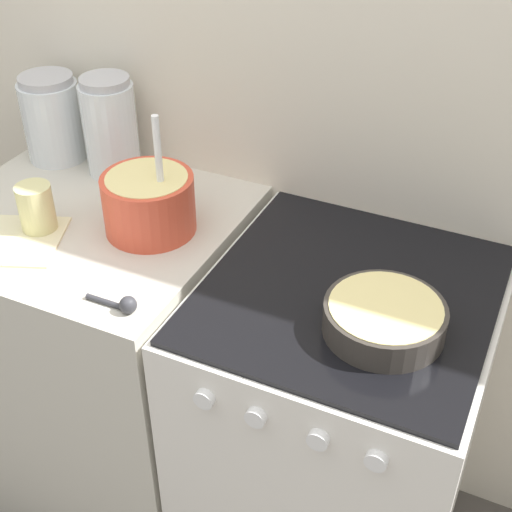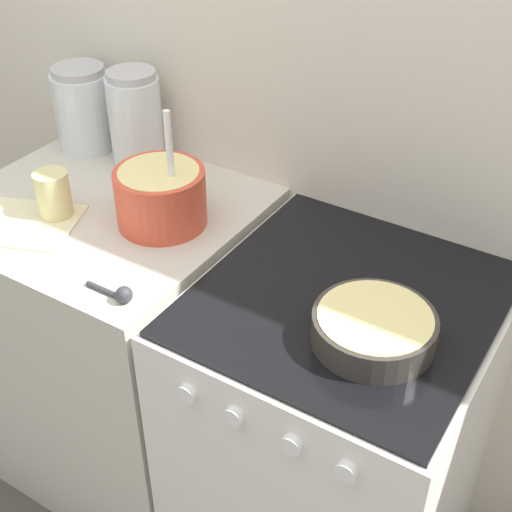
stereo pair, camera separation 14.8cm
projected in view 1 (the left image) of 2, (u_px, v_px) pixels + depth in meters
The scene contains 10 objects.
wall_back at pixel (278, 65), 1.65m from camera, with size 4.41×0.05×2.40m.
countertop_cabinet at pixel (106, 352), 1.96m from camera, with size 0.70×0.64×0.89m.
stove at pixel (336, 433), 1.73m from camera, with size 0.61×0.66×0.89m.
mixing_bowl at pixel (149, 200), 1.62m from camera, with size 0.21×0.21×0.29m.
baking_pan at pixel (384, 318), 1.35m from camera, with size 0.23×0.23×0.06m.
storage_jar_left at pixel (53, 124), 1.89m from camera, with size 0.16×0.16×0.23m.
storage_jar_middle at pixel (111, 133), 1.82m from camera, with size 0.14×0.14×0.26m.
tin_can at pixel (36, 208), 1.62m from camera, with size 0.08×0.08×0.12m.
recipe_page at pixel (8, 240), 1.62m from camera, with size 0.30×0.28×0.01m.
measuring_spoon at pixel (123, 304), 1.41m from camera, with size 0.12×0.04×0.04m.
Camera 1 is at (0.63, -0.81, 1.80)m, focal length 50.00 mm.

